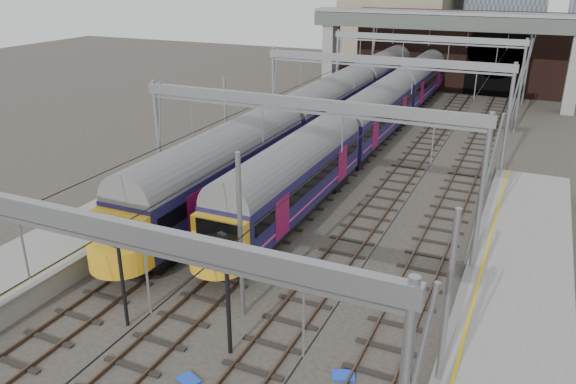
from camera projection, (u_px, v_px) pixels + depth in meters
The scene contains 13 objects.
ground at pixel (218, 341), 21.45m from camera, with size 160.00×160.00×0.00m, color #38332D.
platform_left at pixel (64, 250), 27.26m from camera, with size 4.32×55.00×1.12m.
tracks at pixel (345, 202), 34.14m from camera, with size 14.40×80.00×0.22m.
overhead_line at pixel (381, 77), 37.21m from camera, with size 16.80×80.00×8.00m.
retaining_wall at pixel (465, 54), 63.28m from camera, with size 28.00×2.75×9.00m.
overbridge at pixel (446, 31), 57.71m from camera, with size 28.00×3.00×9.25m.
train_main at pixel (399, 95), 51.44m from camera, with size 2.78×64.25×4.79m.
train_second at pixel (328, 108), 46.29m from camera, with size 3.00×51.94×5.09m.
signal_near_left at pixel (119, 263), 21.32m from camera, with size 0.33×0.45×4.42m.
signal_near_centre at pixel (226, 280), 19.61m from camera, with size 0.39×0.47×4.98m.
equip_cover_a at pixel (189, 380), 19.35m from camera, with size 0.77×0.54×0.09m, color blue.
equip_cover_b at pixel (319, 263), 27.07m from camera, with size 0.84×0.59×0.10m, color blue.
equip_cover_c at pixel (343, 376), 19.56m from camera, with size 0.78×0.55×0.09m, color blue.
Camera 1 is at (9.77, -15.13, 13.24)m, focal length 35.00 mm.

